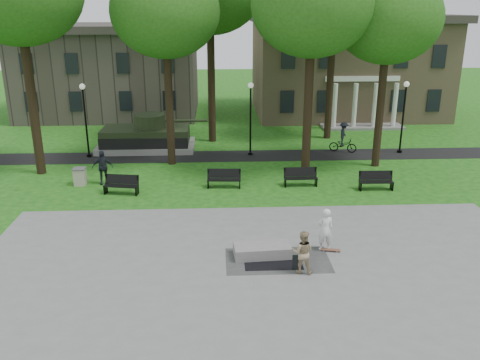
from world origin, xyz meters
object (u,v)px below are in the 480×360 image
at_px(skateboarder, 325,229).
at_px(park_bench_0, 121,184).
at_px(cyclist, 343,140).
at_px(friend_watching, 303,252).
at_px(concrete_block, 262,250).
at_px(trash_bin, 80,176).

height_order(skateboarder, park_bench_0, skateboarder).
bearing_deg(park_bench_0, cyclist, 39.01).
bearing_deg(friend_watching, cyclist, -96.81).
distance_m(friend_watching, park_bench_0, 11.86).
distance_m(concrete_block, cyclist, 16.18).
bearing_deg(cyclist, concrete_block, 177.96).
bearing_deg(friend_watching, park_bench_0, -35.52).
xyz_separation_m(park_bench_0, trash_bin, (-2.49, 1.48, -0.04)).
bearing_deg(skateboarder, concrete_block, 3.57).
relative_size(concrete_block, friend_watching, 1.34).
xyz_separation_m(concrete_block, friend_watching, (1.34, -1.38, 0.60)).
relative_size(friend_watching, park_bench_0, 0.89).
height_order(concrete_block, trash_bin, trash_bin).
bearing_deg(trash_bin, park_bench_0, -30.75).
height_order(friend_watching, cyclist, cyclist).
bearing_deg(trash_bin, cyclist, 20.26).
relative_size(concrete_block, trash_bin, 2.29).
distance_m(cyclist, park_bench_0, 15.34).
height_order(friend_watching, trash_bin, friend_watching).
height_order(concrete_block, cyclist, cyclist).
xyz_separation_m(skateboarder, park_bench_0, (-9.24, 6.93, -0.38)).
distance_m(friend_watching, trash_bin, 14.66).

